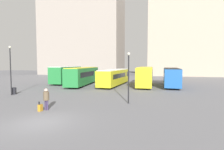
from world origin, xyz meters
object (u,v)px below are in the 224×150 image
object	(u,v)px
suitcase	(40,108)
bus_4	(171,76)
bus_0	(67,74)
bus_1	(84,75)
lamp_post_1	(129,73)
lamp_post_0	(11,67)
trash_bin	(14,91)
bus_2	(115,77)
traveler	(46,97)
bus_3	(145,76)

from	to	relation	value
suitcase	bus_4	bearing A→B (deg)	-29.12
bus_0	bus_1	world-z (taller)	bus_0
bus_4	lamp_post_1	distance (m)	15.72
lamp_post_0	trash_bin	world-z (taller)	lamp_post_0
lamp_post_0	lamp_post_1	world-z (taller)	lamp_post_0
bus_0	suitcase	size ratio (longest dim) A/B	11.93
bus_0	bus_2	distance (m)	10.19
traveler	suitcase	size ratio (longest dim) A/B	2.23
lamp_post_0	bus_0	bearing A→B (deg)	90.28
bus_0	lamp_post_0	distance (m)	14.05
bus_1	bus_2	xyz separation A→B (m)	(5.76, 0.85, -0.18)
lamp_post_1	bus_3	bearing A→B (deg)	86.82
suitcase	trash_bin	bearing A→B (deg)	55.70
traveler	lamp_post_0	distance (m)	10.05
bus_1	traveler	distance (m)	17.66
bus_1	traveler	xyz separation A→B (m)	(4.03, -17.18, -0.67)
traveler	suitcase	distance (m)	0.94
bus_0	bus_3	xyz separation A→B (m)	(15.45, -0.67, -0.01)
bus_4	lamp_post_1	world-z (taller)	lamp_post_1
bus_2	lamp_post_0	size ratio (longest dim) A/B	2.06
bus_0	bus_1	distance (m)	4.75
bus_0	bus_2	world-z (taller)	bus_0
bus_0	bus_4	bearing A→B (deg)	-93.34
traveler	lamp_post_1	world-z (taller)	lamp_post_1
bus_1	suitcase	xyz separation A→B (m)	(3.76, -17.63, -1.45)
bus_1	bus_4	xyz separation A→B (m)	(15.45, 1.64, -0.04)
bus_2	bus_4	distance (m)	9.72
bus_0	lamp_post_1	distance (m)	20.98
suitcase	lamp_post_1	size ratio (longest dim) A/B	0.16
bus_2	traveler	bearing A→B (deg)	178.73
bus_1	bus_4	world-z (taller)	bus_1
bus_4	traveler	xyz separation A→B (m)	(-11.42, -18.82, -0.63)
traveler	suitcase	bearing A→B (deg)	151.06
bus_2	bus_3	xyz separation A→B (m)	(5.31, 0.30, 0.22)
bus_1	traveler	size ratio (longest dim) A/B	6.92
bus_0	lamp_post_0	bearing A→B (deg)	177.45
bus_4	lamp_post_1	xyz separation A→B (m)	(-5.18, -14.79, 1.25)
bus_1	bus_3	distance (m)	11.13
bus_3	bus_4	bearing A→B (deg)	-84.06
bus_4	traveler	size ratio (longest dim) A/B	5.72
traveler	lamp_post_1	xyz separation A→B (m)	(6.25, 4.03, 1.87)
bus_2	suitcase	world-z (taller)	bus_2
bus_2	trash_bin	bearing A→B (deg)	144.76
bus_0	suitcase	xyz separation A→B (m)	(8.14, -19.45, -1.50)
suitcase	trash_bin	world-z (taller)	trash_bin
traveler	trash_bin	xyz separation A→B (m)	(-8.49, 5.62, -0.64)
bus_0	suitcase	world-z (taller)	bus_0
bus_3	lamp_post_0	size ratio (longest dim) A/B	1.77
traveler	bus_3	bearing A→B (deg)	-18.88
lamp_post_0	trash_bin	distance (m)	3.13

